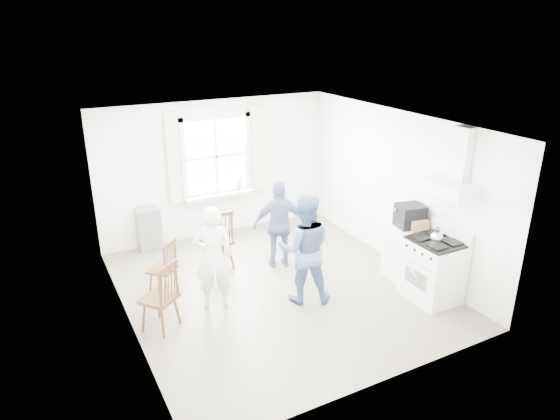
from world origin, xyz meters
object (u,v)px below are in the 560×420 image
object	(u,v)px
low_cabinet	(405,252)
person_right	(280,225)
stereo_stack	(410,216)
gas_stove	(433,269)
person_left	(213,257)
windsor_chair_c	(165,290)
windsor_chair_a	(167,262)
windsor_chair_b	(220,235)
person_mid	(304,249)

from	to	relation	value
low_cabinet	person_right	world-z (taller)	person_right
stereo_stack	low_cabinet	bearing A→B (deg)	138.96
gas_stove	person_left	bearing A→B (deg)	155.79
windsor_chair_c	person_right	distance (m)	2.43
stereo_stack	person_left	size ratio (longest dim) A/B	0.30
windsor_chair_a	person_left	size ratio (longest dim) A/B	0.57
stereo_stack	windsor_chair_c	world-z (taller)	stereo_stack
person_left	stereo_stack	bearing A→B (deg)	-173.01
windsor_chair_b	person_mid	xyz separation A→B (m)	(0.75, -1.45, 0.18)
person_left	person_right	distance (m)	1.58
low_cabinet	person_right	xyz separation A→B (m)	(-1.59, 1.30, 0.31)
low_cabinet	windsor_chair_a	world-z (taller)	low_cabinet
windsor_chair_c	person_right	bearing A→B (deg)	23.50
person_left	person_right	size ratio (longest dim) A/B	1.03
windsor_chair_b	windsor_chair_c	xyz separation A→B (m)	(-1.27, -1.28, -0.04)
person_mid	person_right	bearing A→B (deg)	-75.08
gas_stove	low_cabinet	xyz separation A→B (m)	(0.07, 0.70, -0.03)
stereo_stack	person_left	world-z (taller)	person_left
low_cabinet	person_left	bearing A→B (deg)	168.28
person_right	person_mid	bearing A→B (deg)	98.94
gas_stove	windsor_chair_b	size ratio (longest dim) A/B	1.05
windsor_chair_a	person_left	distance (m)	0.84
windsor_chair_a	person_mid	size ratio (longest dim) A/B	0.53
windsor_chair_c	person_left	bearing A→B (deg)	20.17
windsor_chair_b	person_mid	world-z (taller)	person_mid
stereo_stack	windsor_chair_a	world-z (taller)	stereo_stack
gas_stove	windsor_chair_c	distance (m)	3.89
windsor_chair_c	windsor_chair_a	bearing A→B (deg)	72.81
gas_stove	person_right	distance (m)	2.53
windsor_chair_b	windsor_chair_c	distance (m)	1.80
windsor_chair_b	windsor_chair_c	bearing A→B (deg)	-134.89
low_cabinet	person_mid	distance (m)	1.83
person_mid	windsor_chair_b	bearing A→B (deg)	-37.68
gas_stove	windsor_chair_c	size ratio (longest dim) A/B	1.11
person_left	person_mid	distance (m)	1.32
stereo_stack	person_right	world-z (taller)	person_right
low_cabinet	person_mid	bearing A→B (deg)	174.84
person_left	person_right	world-z (taller)	person_left
windsor_chair_a	low_cabinet	bearing A→B (deg)	-19.58
gas_stove	windsor_chair_b	distance (m)	3.39
gas_stove	person_left	world-z (taller)	person_left
windsor_chair_b	person_right	bearing A→B (deg)	-17.99
stereo_stack	person_right	distance (m)	2.10
windsor_chair_b	person_left	size ratio (longest dim) A/B	0.69
low_cabinet	windsor_chair_b	size ratio (longest dim) A/B	0.84
gas_stove	person_right	bearing A→B (deg)	127.13
stereo_stack	windsor_chair_c	xyz separation A→B (m)	(-3.83, 0.35, -0.46)
windsor_chair_c	person_mid	distance (m)	2.05
person_mid	low_cabinet	bearing A→B (deg)	-160.31
stereo_stack	windsor_chair_b	distance (m)	3.06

